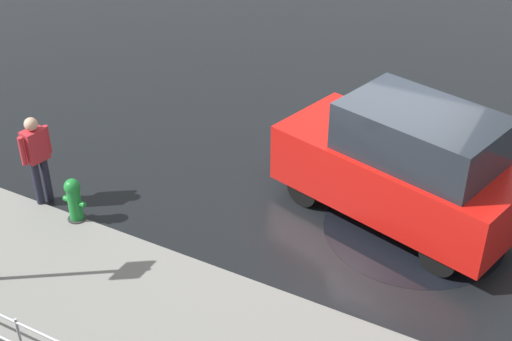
# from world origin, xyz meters

# --- Properties ---
(ground_plane) EXTENTS (60.00, 60.00, 0.00)m
(ground_plane) POSITION_xyz_m (0.00, 0.00, 0.00)
(ground_plane) COLOR black
(moving_hatchback) EXTENTS (4.20, 2.63, 2.06)m
(moving_hatchback) POSITION_xyz_m (-0.39, 0.09, 1.03)
(moving_hatchback) COLOR red
(moving_hatchback) RESTS_ON ground
(fire_hydrant) EXTENTS (0.42, 0.31, 0.80)m
(fire_hydrant) POSITION_xyz_m (4.17, 2.66, 0.40)
(fire_hydrant) COLOR #197A2D
(fire_hydrant) RESTS_ON ground
(pedestrian) EXTENTS (0.30, 0.56, 1.62)m
(pedestrian) POSITION_xyz_m (4.99, 2.51, 0.96)
(pedestrian) COLOR #B2262D
(pedestrian) RESTS_ON ground
(puddle_patch) EXTENTS (2.89, 2.89, 0.01)m
(puddle_patch) POSITION_xyz_m (-0.73, 0.27, 0.00)
(puddle_patch) COLOR black
(puddle_patch) RESTS_ON ground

